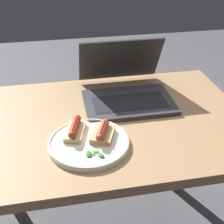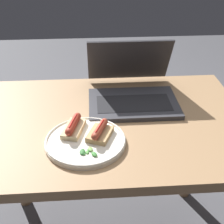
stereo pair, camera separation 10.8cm
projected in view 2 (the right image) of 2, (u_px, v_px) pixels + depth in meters
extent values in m
cube|color=#93704C|center=(108.00, 123.00, 1.16)|extent=(1.05, 0.70, 0.04)
cylinder|color=#93704C|center=(191.00, 147.00, 1.60)|extent=(0.06, 0.06, 0.67)
cylinder|color=#93704C|center=(16.00, 155.00, 1.55)|extent=(0.06, 0.06, 0.67)
cube|color=#2D2D33|center=(133.00, 103.00, 1.23)|extent=(0.35, 0.24, 0.02)
cube|color=black|center=(134.00, 103.00, 1.22)|extent=(0.29, 0.13, 0.00)
cube|color=#2D2D33|center=(129.00, 60.00, 1.32)|extent=(0.35, 0.11, 0.21)
cube|color=#192347|center=(129.00, 60.00, 1.32)|extent=(0.31, 0.09, 0.18)
cylinder|color=silver|center=(85.00, 142.00, 1.03)|extent=(0.27, 0.27, 0.01)
torus|color=silver|center=(85.00, 140.00, 1.02)|extent=(0.26, 0.26, 0.01)
cube|color=#D6B784|center=(74.00, 129.00, 1.06)|extent=(0.09, 0.12, 0.02)
cylinder|color=maroon|center=(73.00, 124.00, 1.05)|extent=(0.05, 0.10, 0.03)
sphere|color=maroon|center=(69.00, 132.00, 1.01)|extent=(0.03, 0.03, 0.03)
sphere|color=maroon|center=(77.00, 116.00, 1.09)|extent=(0.03, 0.03, 0.03)
cylinder|color=red|center=(73.00, 121.00, 1.04)|extent=(0.03, 0.08, 0.01)
cube|color=tan|center=(100.00, 134.00, 1.04)|extent=(0.10, 0.11, 0.02)
cylinder|color=#9E3D28|center=(100.00, 129.00, 1.02)|extent=(0.06, 0.09, 0.02)
sphere|color=#9E3D28|center=(95.00, 137.00, 0.99)|extent=(0.02, 0.02, 0.02)
sphere|color=#9E3D28|center=(104.00, 122.00, 1.06)|extent=(0.02, 0.02, 0.02)
cylinder|color=red|center=(100.00, 126.00, 1.02)|extent=(0.03, 0.07, 0.01)
ellipsoid|color=#387A33|center=(84.00, 153.00, 0.96)|extent=(0.01, 0.02, 0.00)
ellipsoid|color=#2D662D|center=(90.00, 150.00, 0.98)|extent=(0.02, 0.02, 0.00)
ellipsoid|color=#387A33|center=(94.00, 154.00, 0.96)|extent=(0.03, 0.03, 0.01)
ellipsoid|color=#4C8E3D|center=(87.00, 152.00, 0.97)|extent=(0.01, 0.02, 0.00)
ellipsoid|color=#709E4C|center=(90.00, 149.00, 0.98)|extent=(0.02, 0.03, 0.01)
ellipsoid|color=#2D662D|center=(82.00, 152.00, 0.97)|extent=(0.02, 0.03, 0.01)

